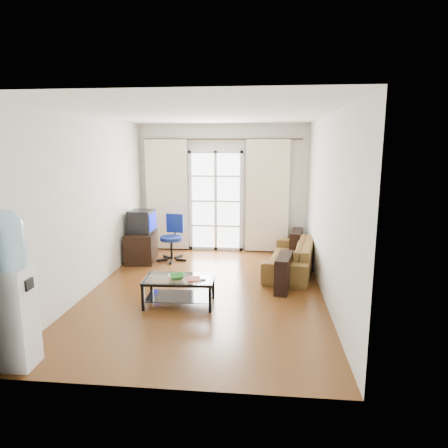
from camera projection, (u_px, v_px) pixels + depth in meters
The scene contains 20 objects.
floor at pixel (206, 291), 6.27m from camera, with size 5.20×5.20×0.00m, color brown.
ceiling at pixel (204, 113), 5.76m from camera, with size 5.20×5.20×0.00m, color white.
wall_back at pixel (223, 188), 8.55m from camera, with size 3.60×0.02×2.70m, color silver.
wall_front at pixel (162, 249), 3.47m from camera, with size 3.60×0.02×2.70m, color silver.
wall_left at pixel (91, 204), 6.19m from camera, with size 0.02×5.20×2.70m, color silver.
wall_right at pixel (327, 208), 5.84m from camera, with size 0.02×5.20×2.70m, color silver.
french_door at pixel (216, 201), 8.57m from camera, with size 1.16×0.06×2.15m.
curtain_rod at pixel (222, 139), 8.26m from camera, with size 0.04×0.04×3.30m, color #4C3F2D.
curtain_left at pixel (167, 195), 8.58m from camera, with size 0.90×0.07×2.35m, color #FFF0CD.
curtain_right at pixel (267, 196), 8.37m from camera, with size 0.90×0.07×2.35m, color #FFF0CD.
radiator at pixel (259, 236), 8.57m from camera, with size 0.64×0.12×0.64m, color #9F9FA1.
sofa at pixel (291, 256), 7.22m from camera, with size 1.08×2.03×0.56m, color brown.
coffee_table at pixel (179, 287), 5.68m from camera, with size 1.01×0.60×0.40m.
bowl at pixel (177, 277), 5.62m from camera, with size 0.30×0.30×0.06m, color #34802E.
book at pixel (188, 279), 5.56m from camera, with size 0.21×0.25×0.02m, color #B32A16.
remote at pixel (199, 280), 5.52m from camera, with size 0.18×0.05×0.02m, color black.
tv_stand at pixel (141, 247), 7.86m from camera, with size 0.52×0.79×0.58m, color black.
crt_tv at pixel (141, 221), 7.78m from camera, with size 0.50×0.50×0.44m.
task_chair at pixel (172, 247), 7.92m from camera, with size 0.72×0.72×0.91m.
water_cooler at pixel (12, 287), 3.97m from camera, with size 0.37×0.35×1.64m.
Camera 1 is at (0.88, -5.90, 2.23)m, focal length 32.00 mm.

